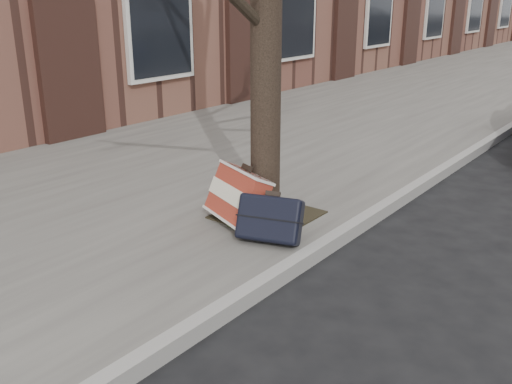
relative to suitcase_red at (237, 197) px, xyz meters
The scene contains 5 objects.
ground 2.31m from the suitcase_red, 22.51° to the right, with size 120.00×120.00×0.00m, color black.
near_sidewalk 14.22m from the suitcase_red, 96.45° to the left, with size 5.00×70.00×0.12m, color slate.
dirt_patch 0.43m from the suitcase_red, 72.50° to the left, with size 0.85×0.85×0.01m, color black.
suitcase_red is the anchor object (origin of this frame).
suitcase_navy 0.51m from the suitcase_red, 17.58° to the right, with size 0.55×0.18×0.39m, color black.
Camera 1 is at (1.06, -2.93, 2.15)m, focal length 40.00 mm.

